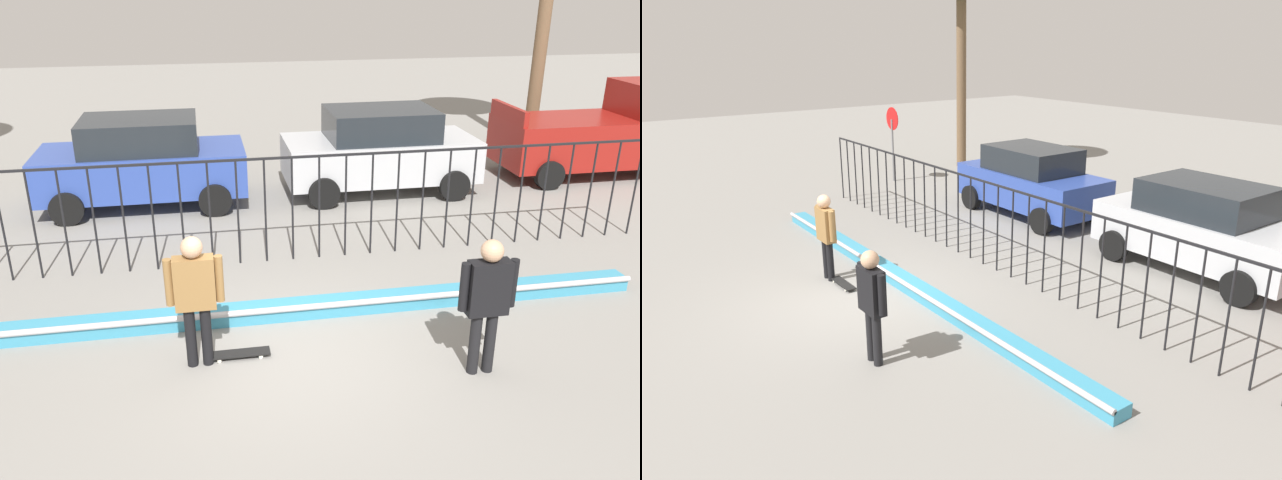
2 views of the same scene
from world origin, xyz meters
The scene contains 9 objects.
ground_plane centered at (0.00, 0.00, 0.00)m, with size 60.00×60.00×0.00m, color gray.
bowl_coping_ledge centered at (0.00, 0.99, 0.12)m, with size 11.00×0.40×0.27m.
perimeter_fence centered at (0.00, 3.04, 1.14)m, with size 14.04×0.04×1.87m.
skateboarder centered at (-1.19, -0.03, 1.07)m, with size 0.72×0.27×1.78m.
skateboard centered at (-0.69, 0.04, 0.06)m, with size 0.80×0.20×0.07m.
camera_operator centered at (2.28, -0.84, 1.08)m, with size 0.73×0.27×1.80m.
parked_car_blue centered at (-2.26, 6.46, 0.97)m, with size 4.30×2.12×1.90m.
parked_car_silver centered at (2.96, 6.48, 0.97)m, with size 4.30×2.12×1.90m.
pickup_truck centered at (8.71, 6.82, 1.04)m, with size 4.70×2.12×2.24m.
Camera 1 is at (-0.98, -7.30, 4.70)m, focal length 36.28 mm.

